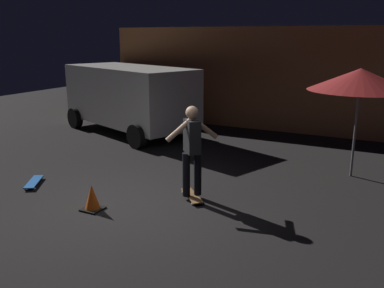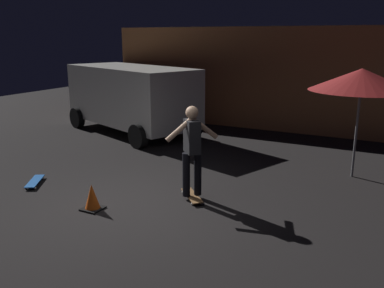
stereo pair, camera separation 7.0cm
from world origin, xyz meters
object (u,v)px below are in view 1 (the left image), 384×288
at_px(skateboard_spare, 34,182).
at_px(skateboard_ridden, 192,196).
at_px(patio_umbrella, 360,79).
at_px(skater, 192,145).
at_px(traffic_cone, 92,198).
at_px(parked_van, 129,95).

bearing_deg(skateboard_spare, skateboard_ridden, 13.88).
distance_m(patio_umbrella, skateboard_ridden, 4.19).
height_order(skater, traffic_cone, skater).
bearing_deg(skater, traffic_cone, -136.29).
height_order(skateboard_ridden, skater, skater).
xyz_separation_m(parked_van, traffic_cone, (2.95, -5.30, -0.95)).
bearing_deg(parked_van, skateboard_ridden, -43.66).
distance_m(parked_van, traffic_cone, 6.14).
bearing_deg(patio_umbrella, traffic_cone, -133.50).
height_order(patio_umbrella, skateboard_spare, patio_umbrella).
distance_m(skater, traffic_cone, 1.98).
distance_m(parked_van, skateboard_spare, 5.08).
height_order(parked_van, skateboard_spare, parked_van).
bearing_deg(parked_van, skater, -43.66).
xyz_separation_m(patio_umbrella, traffic_cone, (-3.76, -3.96, -1.86)).
distance_m(skateboard_ridden, skater, 0.98).
bearing_deg(skater, skateboard_ridden, 18.43).
relative_size(patio_umbrella, skateboard_spare, 3.00).
bearing_deg(skater, skateboard_spare, -166.12).
bearing_deg(skater, patio_umbrella, 47.87).
relative_size(parked_van, patio_umbrella, 2.16).
bearing_deg(skateboard_spare, patio_umbrella, 31.77).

